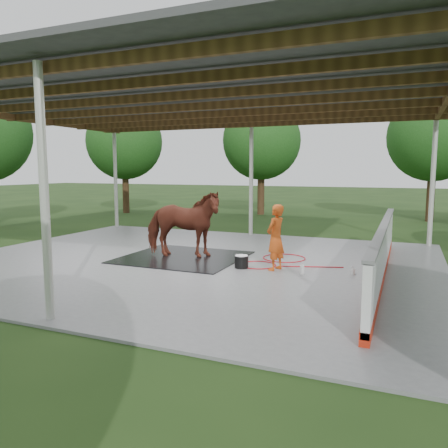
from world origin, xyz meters
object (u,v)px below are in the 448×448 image
at_px(horse, 183,224).
at_px(wash_bucket, 242,261).
at_px(dasher_board, 383,253).
at_px(handler, 276,237).

distance_m(horse, wash_bucket, 2.05).
relative_size(dasher_board, wash_bucket, 24.64).
relative_size(dasher_board, horse, 3.90).
height_order(dasher_board, handler, handler).
distance_m(dasher_board, handler, 2.32).
xyz_separation_m(dasher_board, handler, (-2.30, -0.18, 0.21)).
xyz_separation_m(horse, handler, (2.62, -0.43, -0.13)).
xyz_separation_m(dasher_board, horse, (-4.92, 0.25, 0.35)).
bearing_deg(dasher_board, wash_bucket, -174.66).
height_order(dasher_board, wash_bucket, dasher_board).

